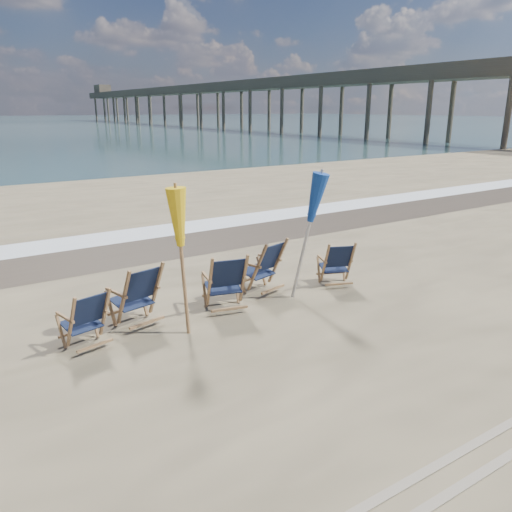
# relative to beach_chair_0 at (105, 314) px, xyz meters

# --- Properties ---
(surf_foam) EXTENTS (200.00, 1.40, 0.01)m
(surf_foam) POSITION_rel_beach_chair_0_xyz_m (2.64, 6.16, -0.46)
(surf_foam) COLOR silver
(surf_foam) RESTS_ON ground
(wet_sand_strip) EXTENTS (200.00, 2.60, 0.00)m
(wet_sand_strip) POSITION_rel_beach_chair_0_xyz_m (2.64, 4.66, -0.46)
(wet_sand_strip) COLOR #42362A
(wet_sand_strip) RESTS_ON ground
(beach_chair_0) EXTENTS (0.72, 0.78, 0.92)m
(beach_chair_0) POSITION_rel_beach_chair_0_xyz_m (0.00, 0.00, 0.00)
(beach_chair_0) COLOR #121B35
(beach_chair_0) RESTS_ON ground
(beach_chair_1) EXTENTS (0.83, 0.89, 1.06)m
(beach_chair_1) POSITION_rel_beach_chair_0_xyz_m (0.93, 0.34, 0.07)
(beach_chair_1) COLOR #121B35
(beach_chair_1) RESTS_ON ground
(beach_chair_2) EXTENTS (0.83, 0.89, 1.05)m
(beach_chair_2) POSITION_rel_beach_chair_0_xyz_m (2.35, -0.01, 0.07)
(beach_chair_2) COLOR #121B35
(beach_chair_2) RESTS_ON ground
(beach_chair_3) EXTENTS (0.84, 0.90, 1.04)m
(beach_chair_3) POSITION_rel_beach_chair_0_xyz_m (3.43, 0.52, 0.06)
(beach_chair_3) COLOR #121B35
(beach_chair_3) RESTS_ON ground
(beach_chair_4) EXTENTS (0.79, 0.83, 0.92)m
(beach_chair_4) POSITION_rel_beach_chair_0_xyz_m (4.71, -0.10, 0.00)
(beach_chair_4) COLOR #121B35
(beach_chair_4) RESTS_ON ground
(umbrella_yellow) EXTENTS (0.30, 0.30, 2.23)m
(umbrella_yellow) POSITION_rel_beach_chair_0_xyz_m (1.11, -0.31, 1.24)
(umbrella_yellow) COLOR #9A6E45
(umbrella_yellow) RESTS_ON ground
(umbrella_blue) EXTENTS (0.30, 0.30, 2.29)m
(umbrella_blue) POSITION_rel_beach_chair_0_xyz_m (3.54, -0.13, 1.30)
(umbrella_blue) COLOR #A5A5AD
(umbrella_blue) RESTS_ON ground
(fishing_pier) EXTENTS (4.40, 140.00, 9.30)m
(fishing_pier) POSITION_rel_beach_chair_0_xyz_m (40.64, 71.86, 4.19)
(fishing_pier) COLOR brown
(fishing_pier) RESTS_ON ground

